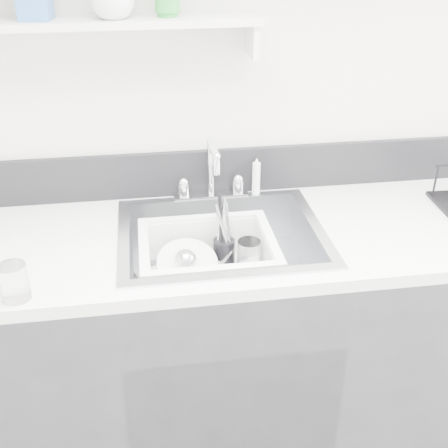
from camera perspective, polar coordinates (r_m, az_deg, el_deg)
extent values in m
cube|color=silver|center=(1.88, -1.64, 13.75)|extent=(3.50, 0.02, 2.60)
cube|color=#2C2C30|center=(2.03, -0.22, -12.74)|extent=(3.20, 0.62, 0.88)
cube|color=white|center=(1.76, -0.24, -1.50)|extent=(3.20, 0.62, 0.04)
cube|color=black|center=(1.98, -1.51, 5.33)|extent=(3.20, 0.02, 0.16)
cube|color=silver|center=(1.97, -1.32, 2.92)|extent=(0.26, 0.06, 0.02)
cylinder|color=silver|center=(1.95, -4.10, 3.44)|extent=(0.04, 0.04, 0.05)
cylinder|color=silver|center=(1.97, 1.41, 3.80)|extent=(0.04, 0.04, 0.05)
cylinder|color=silver|center=(1.93, -1.36, 5.64)|extent=(0.02, 0.02, 0.20)
cylinder|color=silver|center=(1.82, -1.09, 7.76)|extent=(0.02, 0.15, 0.02)
cylinder|color=white|center=(1.97, 3.29, 4.84)|extent=(0.03, 0.03, 0.14)
cube|color=silver|center=(1.76, -13.51, 19.29)|extent=(1.00, 0.16, 0.02)
cube|color=silver|center=(1.80, 2.91, 18.25)|extent=(0.02, 0.14, 0.10)
cylinder|color=white|center=(1.82, -3.39, -5.13)|extent=(0.21, 0.21, 0.01)
cylinder|color=white|center=(1.82, -3.26, -4.69)|extent=(0.20, 0.20, 0.01)
cylinder|color=white|center=(1.80, -3.74, -4.00)|extent=(0.24, 0.23, 0.09)
cylinder|color=black|center=(1.86, 0.01, -2.83)|extent=(0.07, 0.07, 0.09)
cylinder|color=silver|center=(1.83, -0.41, -0.57)|extent=(0.01, 0.05, 0.18)
cylinder|color=silver|center=(1.82, 0.48, -1.02)|extent=(0.02, 0.04, 0.16)
cylinder|color=black|center=(1.82, -0.33, -0.15)|extent=(0.01, 0.05, 0.19)
cylinder|color=white|center=(1.83, 2.54, -3.24)|extent=(0.09, 0.09, 0.11)
cylinder|color=white|center=(1.54, -20.53, -5.55)|extent=(0.09, 0.09, 0.10)
imported|color=white|center=(1.77, 2.41, -5.93)|extent=(0.11, 0.11, 0.03)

